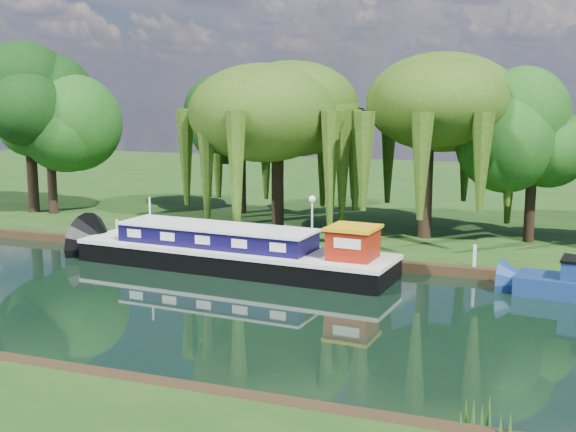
% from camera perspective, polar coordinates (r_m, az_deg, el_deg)
% --- Properties ---
extents(ground, '(120.00, 120.00, 0.00)m').
position_cam_1_polar(ground, '(28.59, -5.86, -7.09)').
color(ground, black).
extents(far_bank, '(120.00, 52.00, 0.45)m').
position_cam_1_polar(far_bank, '(60.29, 8.61, 1.93)').
color(far_bank, '#14340E').
rests_on(far_bank, ground).
extents(dutch_barge, '(15.84, 4.70, 3.30)m').
position_cam_1_polar(dutch_barge, '(34.17, -4.22, -2.87)').
color(dutch_barge, black).
rests_on(dutch_barge, ground).
extents(red_dinghy, '(3.83, 2.90, 0.75)m').
position_cam_1_polar(red_dinghy, '(36.46, -10.01, -3.51)').
color(red_dinghy, maroon).
rests_on(red_dinghy, ground).
extents(willow_left, '(7.57, 7.57, 9.07)m').
position_cam_1_polar(willow_left, '(40.74, -0.84, 8.01)').
color(willow_left, black).
rests_on(willow_left, far_bank).
extents(willow_right, '(7.45, 7.45, 9.08)m').
position_cam_1_polar(willow_right, '(39.45, 11.04, 7.82)').
color(willow_right, black).
rests_on(willow_right, far_bank).
extents(tree_far_left, '(5.36, 5.36, 8.64)m').
position_cam_1_polar(tree_far_left, '(49.36, -18.38, 7.02)').
color(tree_far_left, black).
rests_on(tree_far_left, far_bank).
extents(tree_far_back, '(5.93, 5.93, 9.98)m').
position_cam_1_polar(tree_far_back, '(50.36, -19.83, 8.16)').
color(tree_far_back, black).
rests_on(tree_far_back, far_bank).
extents(tree_far_mid, '(5.01, 5.01, 8.20)m').
position_cam_1_polar(tree_far_mid, '(47.10, -3.73, 7.08)').
color(tree_far_mid, black).
rests_on(tree_far_mid, far_bank).
extents(tree_far_right, '(4.79, 4.79, 7.84)m').
position_cam_1_polar(tree_far_right, '(39.82, 18.85, 5.74)').
color(tree_far_right, black).
rests_on(tree_far_right, far_bank).
extents(lamppost, '(0.36, 0.36, 2.56)m').
position_cam_1_polar(lamppost, '(37.36, 1.92, 0.73)').
color(lamppost, silver).
rests_on(lamppost, far_bank).
extents(mooring_posts, '(19.16, 0.16, 1.00)m').
position_cam_1_polar(mooring_posts, '(36.02, -0.67, -1.98)').
color(mooring_posts, silver).
rests_on(mooring_posts, far_bank).
extents(reeds_near, '(33.70, 1.50, 1.10)m').
position_cam_1_polar(reeds_near, '(19.33, 2.71, -13.70)').
color(reeds_near, '#1E4713').
rests_on(reeds_near, ground).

